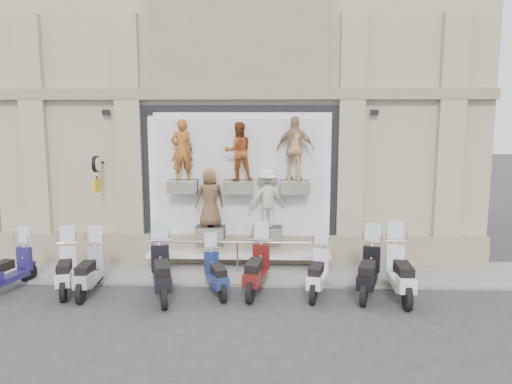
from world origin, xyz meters
TOP-DOWN VIEW (x-y plane):
  - ground at (0.00, 0.00)m, footprint 90.00×90.00m
  - sidewalk at (0.00, 2.10)m, footprint 16.00×2.20m
  - building at (0.00, 7.00)m, footprint 14.00×8.60m
  - shop_vitrine at (0.09, 2.75)m, footprint 5.60×0.83m
  - guard_rail at (0.00, 2.00)m, footprint 5.06×0.10m
  - clock_sign_bracket at (-3.90, 2.47)m, footprint 0.10×0.80m
  - scooter_a at (-5.49, 0.51)m, footprint 0.97×1.92m
  - scooter_b at (-4.07, 0.52)m, footprint 1.05×1.96m
  - scooter_c at (-3.46, 0.45)m, footprint 0.65×1.92m
  - scooter_d at (-1.66, 0.25)m, footprint 1.17×2.20m
  - scooter_e at (-0.40, 0.54)m, footprint 1.06×1.78m
  - scooter_f at (0.57, 0.65)m, footprint 0.90×2.07m
  - scooter_g at (2.04, 0.58)m, footprint 0.94×1.93m
  - scooter_h at (3.24, 0.55)m, footprint 1.16×2.09m
  - scooter_i at (3.96, 0.41)m, footprint 0.67×2.12m

SIDE VIEW (x-z plane):
  - ground at x=0.00m, z-range 0.00..0.00m
  - sidewalk at x=0.00m, z-range 0.00..0.08m
  - guard_rail at x=0.00m, z-range 0.00..0.93m
  - scooter_e at x=-0.40m, z-range 0.00..1.39m
  - scooter_a at x=-5.49m, z-range 0.00..1.50m
  - scooter_g at x=2.04m, z-range 0.00..1.51m
  - scooter_b at x=-4.07m, z-range 0.00..1.53m
  - scooter_c at x=-3.46m, z-range 0.00..1.54m
  - scooter_f at x=0.57m, z-range 0.00..1.63m
  - scooter_h at x=3.24m, z-range 0.00..1.63m
  - scooter_i at x=3.96m, z-range 0.00..1.71m
  - scooter_d at x=-1.66m, z-range 0.00..1.72m
  - shop_vitrine at x=0.09m, z-range 0.25..4.55m
  - clock_sign_bracket at x=-3.90m, z-range 2.29..3.31m
  - building at x=0.00m, z-range 0.00..12.00m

